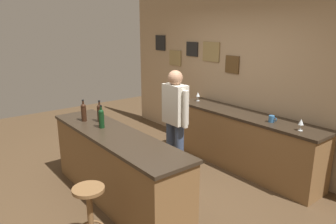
{
  "coord_description": "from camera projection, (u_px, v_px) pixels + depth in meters",
  "views": [
    {
      "loc": [
        3.33,
        -2.2,
        2.23
      ],
      "look_at": [
        -0.0,
        0.45,
        1.05
      ],
      "focal_mm": 34.01,
      "sensor_mm": 36.0,
      "label": 1
    }
  ],
  "objects": [
    {
      "name": "coffee_mug",
      "position": [
        272.0,
        119.0,
        4.45
      ],
      "size": [
        0.13,
        0.08,
        0.09
      ],
      "color": "#336699",
      "rests_on": "side_counter"
    },
    {
      "name": "wine_bottle_c",
      "position": [
        101.0,
        118.0,
        4.12
      ],
      "size": [
        0.07,
        0.07,
        0.31
      ],
      "color": "black",
      "rests_on": "bar_counter"
    },
    {
      "name": "bartender",
      "position": [
        175.0,
        118.0,
        4.54
      ],
      "size": [
        0.52,
        0.21,
        1.62
      ],
      "color": "#384766",
      "rests_on": "ground_plane"
    },
    {
      "name": "ground_plane",
      "position": [
        143.0,
        190.0,
        4.43
      ],
      "size": [
        10.0,
        10.0,
        0.0
      ],
      "primitive_type": "plane",
      "color": "#4C3823"
    },
    {
      "name": "side_counter",
      "position": [
        244.0,
        141.0,
        4.99
      ],
      "size": [
        2.56,
        0.56,
        0.9
      ],
      "color": "brown",
      "rests_on": "ground_plane"
    },
    {
      "name": "back_wall",
      "position": [
        242.0,
        76.0,
        5.28
      ],
      "size": [
        6.0,
        0.09,
        2.8
      ],
      "color": "tan",
      "rests_on": "ground_plane"
    },
    {
      "name": "bar_counter",
      "position": [
        116.0,
        167.0,
        4.06
      ],
      "size": [
        2.51,
        0.6,
        0.92
      ],
      "color": "brown",
      "rests_on": "ground_plane"
    },
    {
      "name": "bar_stool",
      "position": [
        90.0,
        208.0,
        3.18
      ],
      "size": [
        0.32,
        0.32,
        0.68
      ],
      "color": "brown",
      "rests_on": "ground_plane"
    },
    {
      "name": "wine_bottle_a",
      "position": [
        84.0,
        112.0,
        4.41
      ],
      "size": [
        0.07,
        0.07,
        0.31
      ],
      "color": "black",
      "rests_on": "bar_counter"
    },
    {
      "name": "wine_bottle_b",
      "position": [
        100.0,
        112.0,
        4.38
      ],
      "size": [
        0.07,
        0.07,
        0.31
      ],
      "color": "black",
      "rests_on": "bar_counter"
    },
    {
      "name": "wine_glass_a",
      "position": [
        198.0,
        95.0,
        5.67
      ],
      "size": [
        0.07,
        0.07,
        0.16
      ],
      "color": "silver",
      "rests_on": "side_counter"
    },
    {
      "name": "wine_glass_b",
      "position": [
        301.0,
        122.0,
        4.08
      ],
      "size": [
        0.07,
        0.07,
        0.16
      ],
      "color": "silver",
      "rests_on": "side_counter"
    }
  ]
}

